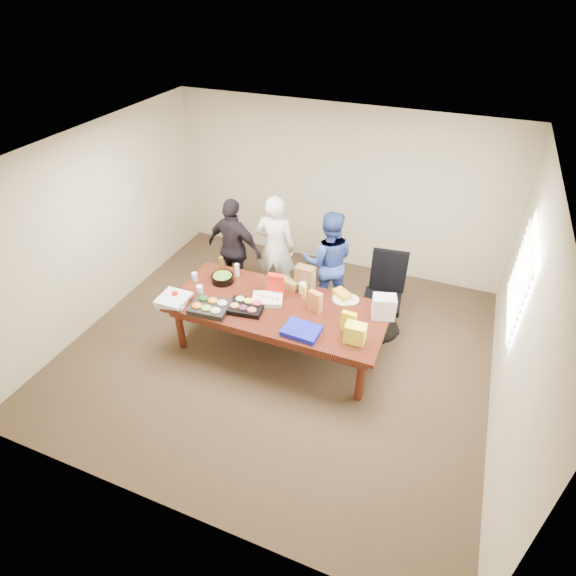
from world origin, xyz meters
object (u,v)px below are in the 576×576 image
at_px(sheet_cake, 267,299).
at_px(salad_bowl, 223,278).
at_px(conference_table, 278,328).
at_px(office_chair, 382,298).
at_px(person_right, 328,261).
at_px(person_center, 276,248).

distance_m(sheet_cake, salad_bowl, 0.79).
height_order(conference_table, office_chair, office_chair).
height_order(sheet_cake, salad_bowl, salad_bowl).
bearing_deg(salad_bowl, sheet_cake, -14.15).
xyz_separation_m(person_right, sheet_cake, (-0.45, -1.17, -0.01)).
relative_size(conference_table, person_center, 1.66).
bearing_deg(conference_table, person_center, 114.44).
relative_size(conference_table, sheet_cake, 7.18).
xyz_separation_m(person_center, person_right, (0.83, 0.01, -0.05)).
relative_size(office_chair, person_center, 0.69).
bearing_deg(conference_table, sheet_cake, 167.40).
bearing_deg(person_center, sheet_cake, 102.37).
bearing_deg(office_chair, person_right, 154.91).
distance_m(conference_table, office_chair, 1.50).
distance_m(conference_table, sheet_cake, 0.44).
relative_size(conference_table, office_chair, 2.42).
bearing_deg(office_chair, sheet_cake, -153.52).
xyz_separation_m(conference_table, sheet_cake, (-0.16, 0.04, 0.41)).
relative_size(person_right, sheet_cake, 4.06).
height_order(person_center, person_right, person_center).
bearing_deg(conference_table, person_right, 76.40).
height_order(conference_table, salad_bowl, salad_bowl).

